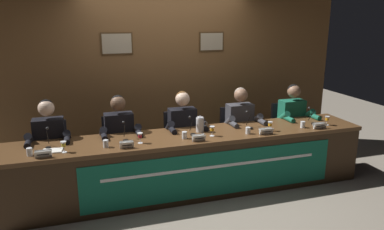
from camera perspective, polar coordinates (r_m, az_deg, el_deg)
ground_plane at (r=4.88m, az=0.00°, el=-11.50°), size 12.00×12.00×0.00m
wall_back_panelled at (r=5.74m, az=-4.11°, el=6.18°), size 5.71×0.14×2.60m
conference_table at (r=4.56m, az=0.54°, el=-6.24°), size 4.51×0.73×0.76m
chair_far_left at (r=5.04m, az=-20.73°, el=-6.26°), size 0.44×0.44×0.90m
panelist_far_left at (r=4.76m, az=-21.14°, el=-3.98°), size 0.51×0.48×1.22m
nameplate_far_left at (r=4.14m, az=-21.97°, el=-5.60°), size 0.17×0.06×0.08m
juice_glass_far_left at (r=4.20m, az=-19.19°, el=-4.37°), size 0.06×0.06×0.12m
water_cup_far_left at (r=4.25m, az=-23.76°, el=-5.28°), size 0.06×0.06×0.08m
microphone_far_left at (r=4.42m, az=-21.32°, el=-3.78°), size 0.06×0.17×0.22m
chair_left at (r=5.05m, az=-11.13°, el=-5.50°), size 0.44×0.44×0.90m
panelist_left at (r=4.77m, az=-11.01°, el=-3.19°), size 0.51×0.48×1.22m
nameplate_left at (r=4.18m, az=-10.03°, el=-4.53°), size 0.15×0.06×0.08m
juice_glass_left at (r=4.30m, az=-8.01°, el=-3.23°), size 0.06×0.06×0.12m
water_cup_left at (r=4.25m, az=-13.15°, el=-4.38°), size 0.06×0.06×0.08m
microphone_left at (r=4.42m, az=-10.32°, el=-2.96°), size 0.06×0.17×0.22m
chair_center at (r=5.19m, az=-1.84°, el=-4.62°), size 0.44×0.44×0.90m
panelist_center at (r=4.93m, az=-1.23°, el=-2.32°), size 0.51×0.48×1.22m
nameplate_center at (r=4.34m, az=1.03°, el=-3.55°), size 0.16×0.06×0.08m
juice_glass_center at (r=4.52m, az=3.13°, el=-2.21°), size 0.06×0.06×0.12m
water_cup_center at (r=4.43m, az=-1.18°, el=-3.18°), size 0.06×0.06×0.08m
microphone_center at (r=4.58m, az=-0.06°, el=-2.11°), size 0.06×0.17×0.22m
chair_right at (r=5.47m, az=6.71°, el=-3.69°), size 0.44×0.44×0.90m
panelist_right at (r=5.21m, az=7.69°, el=-1.47°), size 0.51×0.48×1.22m
nameplate_right at (r=4.68m, az=11.37°, el=-2.45°), size 0.18×0.06×0.08m
juice_glass_right at (r=4.81m, az=11.95°, el=-1.44°), size 0.06×0.06×0.12m
water_cup_right at (r=4.66m, az=8.63°, el=-2.43°), size 0.06×0.06×0.08m
microphone_right at (r=4.89m, az=8.84°, el=-1.18°), size 0.06×0.17×0.22m
chair_far_right at (r=5.85m, az=14.27°, el=-2.81°), size 0.44×0.44×0.90m
panelist_far_right at (r=5.62m, az=15.50°, el=-0.70°), size 0.51×0.48×1.22m
nameplate_far_right at (r=5.10m, az=19.10°, el=-1.56°), size 0.18×0.06×0.08m
juice_glass_far_right at (r=5.28m, az=20.12°, el=-0.58°), size 0.06×0.06×0.12m
water_cup_far_right at (r=5.07m, az=16.70°, el=-1.47°), size 0.06×0.06×0.08m
microphone_far_right at (r=5.30m, az=18.03°, el=-0.48°), size 0.06×0.17×0.22m
water_pitcher_central at (r=4.68m, az=1.25°, el=-1.47°), size 0.15×0.10×0.21m
document_stack_far_left at (r=4.31m, az=-20.74°, el=-5.17°), size 0.23×0.17×0.01m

